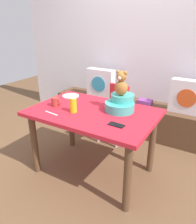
% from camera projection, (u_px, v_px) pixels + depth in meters
% --- Properties ---
extents(ground_plane, '(8.00, 8.00, 0.00)m').
position_uv_depth(ground_plane, '(94.00, 170.00, 2.52)').
color(ground_plane, brown).
extents(back_wall, '(4.40, 0.10, 2.60)m').
position_uv_depth(back_wall, '(145.00, 42.00, 3.16)').
color(back_wall, silver).
rests_on(back_wall, ground_plane).
extents(window_bench, '(2.60, 0.44, 0.46)m').
position_uv_depth(window_bench, '(134.00, 116.00, 3.36)').
color(window_bench, brown).
rests_on(window_bench, ground_plane).
extents(pillow_floral_left, '(0.44, 0.15, 0.44)m').
position_uv_depth(pillow_floral_left, '(101.00, 83.00, 3.44)').
color(pillow_floral_left, silver).
rests_on(pillow_floral_left, window_bench).
extents(pillow_floral_right, '(0.44, 0.15, 0.44)m').
position_uv_depth(pillow_floral_right, '(188.00, 97.00, 2.83)').
color(pillow_floral_right, silver).
rests_on(pillow_floral_right, window_bench).
extents(book_stack, '(0.20, 0.14, 0.07)m').
position_uv_depth(book_stack, '(145.00, 102.00, 3.18)').
color(book_stack, '#884097').
rests_on(book_stack, window_bench).
extents(dining_table, '(1.28, 0.84, 0.74)m').
position_uv_depth(dining_table, '(93.00, 120.00, 2.27)').
color(dining_table, red).
rests_on(dining_table, ground_plane).
extents(highchair, '(0.39, 0.50, 0.79)m').
position_uv_depth(highchair, '(113.00, 106.00, 2.96)').
color(highchair, red).
rests_on(highchair, ground_plane).
extents(infant_seat_teal, '(0.30, 0.33, 0.16)m').
position_uv_depth(infant_seat_teal, '(120.00, 104.00, 2.22)').
color(infant_seat_teal, teal).
rests_on(infant_seat_teal, dining_table).
extents(teddy_bear, '(0.13, 0.12, 0.25)m').
position_uv_depth(teddy_bear, '(121.00, 84.00, 2.14)').
color(teddy_bear, olive).
rests_on(teddy_bear, infant_seat_teal).
extents(ketchup_bottle, '(0.07, 0.07, 0.18)m').
position_uv_depth(ketchup_bottle, '(73.00, 104.00, 2.17)').
color(ketchup_bottle, gold).
rests_on(ketchup_bottle, dining_table).
extents(coffee_mug, '(0.12, 0.08, 0.09)m').
position_uv_depth(coffee_mug, '(55.00, 102.00, 2.34)').
color(coffee_mug, '#9E332D').
rests_on(coffee_mug, dining_table).
extents(dinner_plate_near, '(0.20, 0.20, 0.01)m').
position_uv_depth(dinner_plate_near, '(71.00, 96.00, 2.65)').
color(dinner_plate_near, white).
rests_on(dinner_plate_near, dining_table).
extents(cell_phone, '(0.15, 0.08, 0.01)m').
position_uv_depth(cell_phone, '(116.00, 125.00, 1.92)').
color(cell_phone, black).
rests_on(cell_phone, dining_table).
extents(table_fork, '(0.17, 0.04, 0.01)m').
position_uv_depth(table_fork, '(51.00, 113.00, 2.16)').
color(table_fork, silver).
rests_on(table_fork, dining_table).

